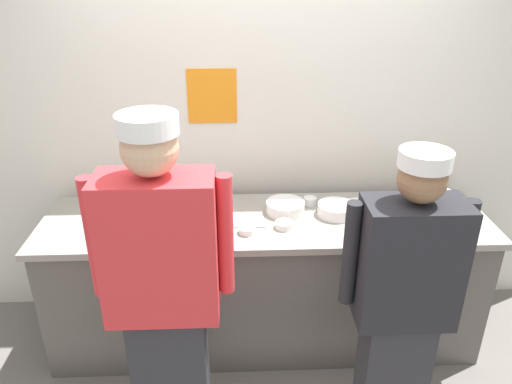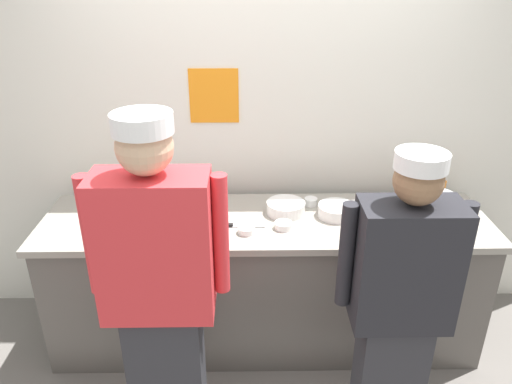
{
  "view_description": "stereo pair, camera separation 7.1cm",
  "coord_description": "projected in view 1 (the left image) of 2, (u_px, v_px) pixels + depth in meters",
  "views": [
    {
      "loc": [
        -0.17,
        -2.2,
        2.29
      ],
      "look_at": [
        -0.06,
        0.38,
        1.07
      ],
      "focal_mm": 34.38,
      "sensor_mm": 36.0,
      "label": 1
    },
    {
      "loc": [
        -0.1,
        -2.2,
        2.29
      ],
      "look_at": [
        -0.06,
        0.38,
        1.07
      ],
      "focal_mm": 34.38,
      "sensor_mm": 36.0,
      "label": 2
    }
  ],
  "objects": [
    {
      "name": "squeeze_bottle_primary",
      "position": [
        438.0,
        187.0,
        3.12
      ],
      "size": [
        0.06,
        0.06,
        0.18
      ],
      "color": "orange",
      "rests_on": "prep_counter"
    },
    {
      "name": "chefs_knife",
      "position": [
        238.0,
        226.0,
        2.83
      ],
      "size": [
        0.28,
        0.03,
        0.02
      ],
      "color": "#B7BABF",
      "rests_on": "prep_counter"
    },
    {
      "name": "chef_near_left",
      "position": [
        164.0,
        292.0,
        2.18
      ],
      "size": [
        0.63,
        0.24,
        1.77
      ],
      "color": "#2D2D33",
      "rests_on": "ground"
    },
    {
      "name": "ramekin_red_sauce",
      "position": [
        357.0,
        203.0,
        3.06
      ],
      "size": [
        0.09,
        0.09,
        0.04
      ],
      "color": "white",
      "rests_on": "prep_counter"
    },
    {
      "name": "wall_back",
      "position": [
        262.0,
        103.0,
        3.11
      ],
      "size": [
        4.19,
        0.11,
        2.93
      ],
      "color": "silver",
      "rests_on": "ground"
    },
    {
      "name": "mixing_bowl_steel",
      "position": [
        427.0,
        205.0,
        2.94
      ],
      "size": [
        0.34,
        0.34,
        0.14
      ],
      "primitive_type": "cylinder",
      "color": "#B7BABF",
      "rests_on": "prep_counter"
    },
    {
      "name": "plate_stack_front",
      "position": [
        336.0,
        210.0,
        2.95
      ],
      "size": [
        0.22,
        0.22,
        0.07
      ],
      "color": "white",
      "rests_on": "prep_counter"
    },
    {
      "name": "ramekin_orange_sauce",
      "position": [
        284.0,
        225.0,
        2.81
      ],
      "size": [
        0.1,
        0.1,
        0.04
      ],
      "color": "white",
      "rests_on": "prep_counter"
    },
    {
      "name": "sheet_tray",
      "position": [
        177.0,
        220.0,
        2.88
      ],
      "size": [
        0.52,
        0.38,
        0.02
      ],
      "primitive_type": "cube",
      "rotation": [
        0.0,
        0.0,
        0.13
      ],
      "color": "#B7BABF",
      "rests_on": "prep_counter"
    },
    {
      "name": "plate_stack_rear",
      "position": [
        285.0,
        207.0,
        2.98
      ],
      "size": [
        0.23,
        0.23,
        0.07
      ],
      "color": "white",
      "rests_on": "prep_counter"
    },
    {
      "name": "squeeze_bottle_secondary",
      "position": [
        118.0,
        204.0,
        2.91
      ],
      "size": [
        0.06,
        0.06,
        0.18
      ],
      "color": "#56A333",
      "rests_on": "prep_counter"
    },
    {
      "name": "chef_center",
      "position": [
        403.0,
        302.0,
        2.27
      ],
      "size": [
        0.59,
        0.24,
        1.6
      ],
      "color": "#2D2D33",
      "rests_on": "ground"
    },
    {
      "name": "prep_counter",
      "position": [
        265.0,
        280.0,
        3.11
      ],
      "size": [
        2.67,
        0.7,
        0.89
      ],
      "color": "#56514C",
      "rests_on": "ground"
    },
    {
      "name": "squeeze_bottle_spare",
      "position": [
        389.0,
        220.0,
        2.72
      ],
      "size": [
        0.06,
        0.06,
        0.19
      ],
      "color": "red",
      "rests_on": "prep_counter"
    },
    {
      "name": "ramekin_green_sauce",
      "position": [
        310.0,
        201.0,
        3.09
      ],
      "size": [
        0.08,
        0.08,
        0.05
      ],
      "color": "white",
      "rests_on": "prep_counter"
    },
    {
      "name": "ramekin_yellow_sauce",
      "position": [
        247.0,
        230.0,
        2.76
      ],
      "size": [
        0.09,
        0.09,
        0.04
      ],
      "color": "white",
      "rests_on": "prep_counter"
    },
    {
      "name": "ground_plane",
      "position": [
        268.0,
        377.0,
        2.97
      ],
      "size": [
        9.0,
        9.0,
        0.0
      ],
      "primitive_type": "plane",
      "color": "slate"
    }
  ]
}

